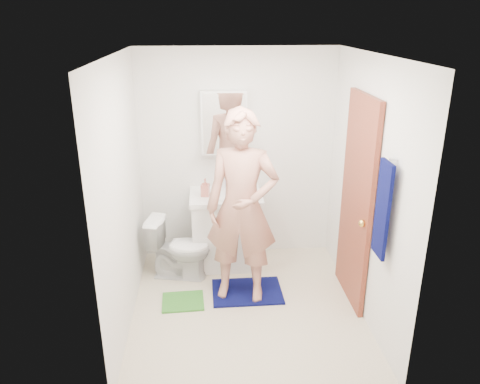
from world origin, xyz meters
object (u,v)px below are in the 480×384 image
object	(u,v)px
medicine_cabinet	(224,123)
man	(242,208)
toilet	(179,248)
towel	(383,210)
soap_dispenser	(205,187)
toothbrush_cup	(239,188)
vanity_cabinet	(226,231)

from	to	relation	value
medicine_cabinet	man	size ratio (longest dim) A/B	0.37
toilet	towel	bearing A→B (deg)	-113.99
towel	soap_dispenser	size ratio (longest dim) A/B	4.07
toothbrush_cup	man	distance (m)	0.78
toilet	medicine_cabinet	bearing A→B (deg)	-35.50
toilet	man	xyz separation A→B (m)	(0.64, -0.45, 0.64)
toilet	soap_dispenser	bearing A→B (deg)	-41.73
vanity_cabinet	towel	distance (m)	2.08
towel	soap_dispenser	distance (m)	2.04
vanity_cabinet	toothbrush_cup	bearing A→B (deg)	24.68
vanity_cabinet	toothbrush_cup	size ratio (longest dim) A/B	6.55
man	toilet	bearing A→B (deg)	156.77
man	towel	bearing A→B (deg)	-24.54
vanity_cabinet	soap_dispenser	size ratio (longest dim) A/B	4.07
towel	medicine_cabinet	bearing A→B (deg)	124.61
vanity_cabinet	man	world-z (taller)	man
vanity_cabinet	man	xyz separation A→B (m)	(0.12, -0.71, 0.58)
medicine_cabinet	toothbrush_cup	xyz separation A→B (m)	(0.16, -0.15, -0.70)
vanity_cabinet	toothbrush_cup	xyz separation A→B (m)	(0.16, 0.07, 0.50)
medicine_cabinet	toothbrush_cup	size ratio (longest dim) A/B	5.73
towel	toothbrush_cup	distance (m)	1.90
soap_dispenser	vanity_cabinet	bearing A→B (deg)	8.61
soap_dispenser	medicine_cabinet	bearing A→B (deg)	49.34
medicine_cabinet	toilet	xyz separation A→B (m)	(-0.52, -0.48, -1.26)
toothbrush_cup	man	world-z (taller)	man
toilet	vanity_cabinet	bearing A→B (deg)	-52.14
medicine_cabinet	soap_dispenser	bearing A→B (deg)	-130.66
man	vanity_cabinet	bearing A→B (deg)	111.79
toilet	toothbrush_cup	bearing A→B (deg)	-52.42
towel	toothbrush_cup	bearing A→B (deg)	123.35
towel	vanity_cabinet	bearing A→B (deg)	128.47
toothbrush_cup	towel	bearing A→B (deg)	-56.65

